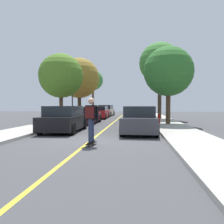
{
  "coord_description": "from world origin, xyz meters",
  "views": [
    {
      "loc": [
        1.96,
        -9.89,
        1.58
      ],
      "look_at": [
        0.08,
        8.23,
        0.97
      ],
      "focal_mm": 37.52,
      "sensor_mm": 36.0,
      "label": 1
    }
  ],
  "objects": [
    {
      "name": "streetlamp",
      "position": [
        -3.9,
        11.15,
        3.12
      ],
      "size": [
        0.36,
        0.24,
        5.17
      ],
      "color": "#38383D",
      "rests_on": "sidewalk_left"
    },
    {
      "name": "sidewalk_right",
      "position": [
        4.35,
        0.0,
        0.07
      ],
      "size": [
        2.29,
        56.0,
        0.14
      ],
      "primitive_type": "cube",
      "color": "#ADA89E",
      "rests_on": "ground"
    },
    {
      "name": "street_tree_right_nearest",
      "position": [
        4.29,
        7.61,
        3.97
      ],
      "size": [
        3.63,
        3.63,
        5.66
      ],
      "color": "#4C3823",
      "rests_on": "sidewalk_right"
    },
    {
      "name": "parked_car_right_far",
      "position": [
        2.15,
        15.59,
        0.66
      ],
      "size": [
        2.05,
        4.72,
        1.36
      ],
      "color": "white",
      "rests_on": "ground"
    },
    {
      "name": "street_tree_left_far",
      "position": [
        -4.29,
        23.54,
        5.0
      ],
      "size": [
        2.92,
        2.92,
        6.37
      ],
      "color": "brown",
      "rests_on": "sidewalk_left"
    },
    {
      "name": "ground",
      "position": [
        0.0,
        0.0,
        0.0
      ],
      "size": [
        80.0,
        80.0,
        0.0
      ],
      "primitive_type": "plane",
      "color": "#424244"
    },
    {
      "name": "parked_car_left_far",
      "position": [
        -2.15,
        15.78,
        0.69
      ],
      "size": [
        2.03,
        4.7,
        1.37
      ],
      "color": "maroon",
      "rests_on": "ground"
    },
    {
      "name": "parked_car_right_near",
      "position": [
        2.15,
        8.6,
        0.67
      ],
      "size": [
        2.01,
        4.51,
        1.37
      ],
      "color": "navy",
      "rests_on": "ground"
    },
    {
      "name": "street_tree_left_near",
      "position": [
        -4.29,
        15.41,
        4.44
      ],
      "size": [
        4.4,
        4.4,
        6.51
      ],
      "color": "#3D2D1E",
      "rests_on": "sidewalk_left"
    },
    {
      "name": "parked_car_left_farthest",
      "position": [
        -2.15,
        21.46,
        0.73
      ],
      "size": [
        2.08,
        4.62,
        1.47
      ],
      "color": "#BCAD89",
      "rests_on": "ground"
    },
    {
      "name": "parked_car_left_near",
      "position": [
        -2.15,
        8.92,
        0.65
      ],
      "size": [
        1.98,
        4.6,
        1.31
      ],
      "color": "maroon",
      "rests_on": "ground"
    },
    {
      "name": "skateboard",
      "position": [
        0.25,
        -1.15,
        0.09
      ],
      "size": [
        0.31,
        0.86,
        0.1
      ],
      "color": "black",
      "rests_on": "ground"
    },
    {
      "name": "street_tree_left_nearest",
      "position": [
        -4.29,
        9.1,
        3.93
      ],
      "size": [
        3.68,
        3.68,
        5.64
      ],
      "color": "#4C3823",
      "rests_on": "sidewalk_left"
    },
    {
      "name": "parked_car_right_nearest",
      "position": [
        2.15,
        2.98,
        0.71
      ],
      "size": [
        2.01,
        4.68,
        1.47
      ],
      "color": "#38383D",
      "rests_on": "ground"
    },
    {
      "name": "skateboarder",
      "position": [
        0.25,
        -1.18,
        1.08
      ],
      "size": [
        0.59,
        0.71,
        1.72
      ],
      "color": "black",
      "rests_on": "skateboard"
    },
    {
      "name": "center_line",
      "position": [
        0.0,
        4.0,
        0.0
      ],
      "size": [
        0.12,
        39.2,
        0.01
      ],
      "primitive_type": "cube",
      "color": "gold",
      "rests_on": "ground"
    },
    {
      "name": "parked_car_left_nearest",
      "position": [
        -2.15,
        3.12,
        0.73
      ],
      "size": [
        1.98,
        4.26,
        1.48
      ],
      "color": "black",
      "rests_on": "ground"
    },
    {
      "name": "street_tree_right_near",
      "position": [
        4.29,
        14.03,
        5.68
      ],
      "size": [
        4.11,
        4.11,
        7.63
      ],
      "color": "#3D2D1E",
      "rests_on": "sidewalk_right"
    },
    {
      "name": "fire_hydrant",
      "position": [
        3.65,
        7.79,
        0.49
      ],
      "size": [
        0.2,
        0.2,
        0.7
      ],
      "color": "#B2140F",
      "rests_on": "sidewalk_right"
    }
  ]
}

